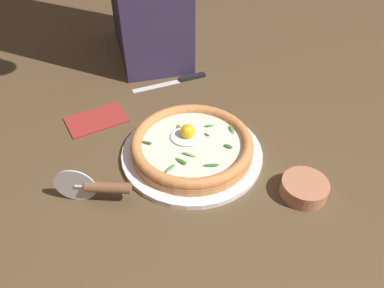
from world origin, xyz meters
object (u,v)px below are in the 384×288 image
Objects in this scene: table_knife at (181,80)px; folded_napkin at (96,119)px; side_bowl at (304,188)px; pizza_cutter at (97,187)px; pizza at (192,144)px.

table_knife reaches higher than folded_napkin.
side_bowl is 0.43× the size of table_knife.
pizza_cutter is 0.26m from folded_napkin.
pizza_cutter reaches higher than folded_napkin.
pizza is 1.23× the size of table_knife.
table_knife is at bearing 22.80° from folded_napkin.
pizza_cutter is 1.00× the size of folded_napkin.
table_knife is (-0.10, 0.48, -0.01)m from side_bowl.
table_knife is (0.07, 0.30, -0.03)m from pizza.
pizza_cutter reaches higher than side_bowl.
pizza reaches higher than folded_napkin.
table_knife is 0.27m from folded_napkin.
side_bowl is 0.65× the size of folded_napkin.
pizza is 2.89× the size of side_bowl.
pizza reaches higher than table_knife.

